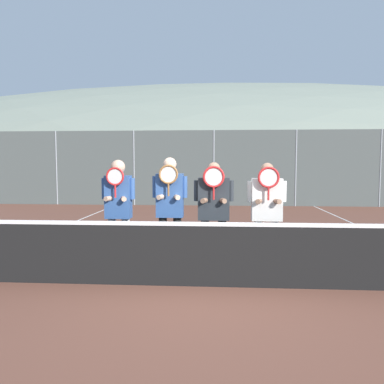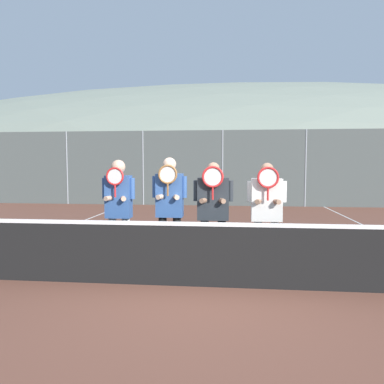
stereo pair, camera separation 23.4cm
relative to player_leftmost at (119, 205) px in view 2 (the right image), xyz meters
name	(u,v)px [view 2 (the right image)]	position (x,y,z in m)	size (l,w,h in m)	color
ground_plane	(204,287)	(1.43, -0.68, -1.06)	(120.00, 120.00, 0.00)	brown
hill_distant	(229,174)	(1.43, 55.24, -1.06)	(129.14, 71.75, 25.11)	gray
clubhouse_building	(210,162)	(0.40, 18.95, 0.75)	(19.00, 5.50, 3.60)	beige
fence_back	(222,168)	(1.43, 9.57, 0.48)	(19.99, 0.06, 3.10)	gray
tennis_net	(204,254)	(1.43, -0.68, -0.59)	(10.98, 0.09, 1.02)	gray
court_line_left_sideline	(38,238)	(-2.66, 2.32, -1.06)	(0.05, 16.00, 0.01)	white
player_leftmost	(119,205)	(0.00, 0.00, 0.00)	(0.54, 0.34, 1.79)	white
player_center_left	(170,204)	(0.82, 0.06, 0.02)	(0.56, 0.34, 1.83)	black
player_center_right	(213,207)	(1.52, 0.04, -0.02)	(0.63, 0.34, 1.75)	black
player_rightmost	(267,208)	(2.35, 0.05, -0.03)	(0.61, 0.34, 1.75)	white
car_far_left	(117,180)	(-3.96, 12.53, -0.16)	(4.47, 2.04, 1.78)	navy
car_left_of_center	(220,180)	(1.27, 12.26, -0.11)	(4.69, 2.05, 1.89)	#B2B7BC
car_center	(330,180)	(6.41, 12.39, -0.13)	(4.30, 1.92, 1.85)	silver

